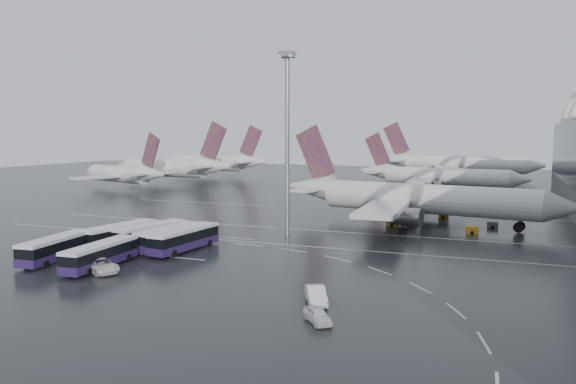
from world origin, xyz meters
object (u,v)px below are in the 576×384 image
(bus_row_near_c, at_px, (169,236))
(gse_cart_belly_e, at_px, (444,216))
(van_curve_c, at_px, (316,295))
(gse_cart_belly_b, at_px, (493,225))
(bus_row_near_d, at_px, (184,238))
(bus_row_near_b, at_px, (151,233))
(airliner_main, at_px, (413,199))
(jet_remote_far, at_px, (215,163))
(jet_remote_mid, at_px, (173,168))
(van_curve_b, at_px, (318,315))
(bus_row_near_a, at_px, (120,234))
(floodlight_mast, at_px, (287,121))
(airliner_gate_b, at_px, (437,177))
(jet_remote_west, at_px, (123,175))
(gse_cart_belly_c, at_px, (393,223))
(bus_row_far_a, at_px, (57,247))
(van_curve_a, at_px, (100,265))
(gse_cart_belly_a, at_px, (472,230))
(airliner_gate_c, at_px, (455,165))
(bus_row_far_c, at_px, (101,254))

(bus_row_near_c, xyz_separation_m, gse_cart_belly_e, (35.89, 45.18, -1.23))
(van_curve_c, xyz_separation_m, gse_cart_belly_b, (15.87, 55.65, -0.34))
(bus_row_near_d, bearing_deg, bus_row_near_b, 79.05)
(airliner_main, xyz_separation_m, jet_remote_far, (-91.87, 90.49, 0.52))
(jet_remote_mid, distance_m, van_curve_b, 147.40)
(bus_row_near_a, distance_m, bus_row_near_c, 8.13)
(airliner_main, xyz_separation_m, bus_row_near_a, (-38.92, -37.74, -2.95))
(bus_row_near_c, bearing_deg, floodlight_mast, -31.17)
(airliner_gate_b, relative_size, jet_remote_west, 1.27)
(bus_row_near_b, relative_size, gse_cart_belly_c, 5.90)
(bus_row_far_a, bearing_deg, airliner_main, -46.13)
(bus_row_near_b, bearing_deg, gse_cart_belly_e, -30.69)
(van_curve_a, distance_m, gse_cart_belly_e, 70.81)
(gse_cart_belly_a, bearing_deg, airliner_gate_c, 96.03)
(airliner_gate_c, xyz_separation_m, bus_row_near_c, (-29.53, -150.10, -3.70))
(jet_remote_west, relative_size, gse_cart_belly_a, 18.63)
(van_curve_b, height_order, van_curve_c, van_curve_c)
(bus_row_far_c, relative_size, van_curve_b, 3.14)
(van_curve_a, xyz_separation_m, floodlight_mast, (12.38, 32.81, 18.45))
(jet_remote_far, bearing_deg, bus_row_far_c, 116.73)
(bus_row_far_a, bearing_deg, gse_cart_belly_a, -57.52)
(van_curve_b, height_order, gse_cart_belly_c, van_curve_b)
(jet_remote_far, relative_size, bus_row_near_b, 3.54)
(jet_remote_far, bearing_deg, floodlight_mast, 127.56)
(bus_row_near_d, distance_m, gse_cart_belly_e, 56.52)
(jet_remote_far, height_order, floodlight_mast, floodlight_mast)
(bus_row_near_d, bearing_deg, van_curve_c, -118.16)
(bus_row_near_d, bearing_deg, gse_cart_belly_e, -29.76)
(van_curve_c, xyz_separation_m, floodlight_mast, (-16.81, 35.21, 18.46))
(airliner_main, distance_m, airliner_gate_c, 113.69)
(jet_remote_far, bearing_deg, gse_cart_belly_b, 143.63)
(bus_row_near_d, relative_size, bus_row_far_c, 1.06)
(airliner_gate_c, distance_m, jet_remote_mid, 105.34)
(van_curve_b, bearing_deg, gse_cart_belly_a, 39.26)
(van_curve_b, bearing_deg, bus_row_far_c, 123.45)
(airliner_main, relative_size, gse_cart_belly_e, 29.14)
(van_curve_b, bearing_deg, van_curve_c, 70.18)
(bus_row_far_a, xyz_separation_m, gse_cart_belly_e, (45.51, 57.83, -1.28))
(bus_row_near_a, bearing_deg, airliner_gate_b, -11.38)
(jet_remote_far, relative_size, van_curve_b, 11.36)
(airliner_gate_c, height_order, van_curve_c, airliner_gate_c)
(bus_row_near_d, xyz_separation_m, gse_cart_belly_a, (39.01, 30.41, -1.26))
(bus_row_near_b, bearing_deg, airliner_gate_b, -6.75)
(jet_remote_mid, bearing_deg, airliner_gate_c, -140.68)
(bus_row_far_c, relative_size, gse_cart_belly_c, 5.78)
(van_curve_c, height_order, gse_cart_belly_e, van_curve_c)
(bus_row_near_a, relative_size, bus_row_near_b, 1.04)
(jet_remote_west, relative_size, bus_row_near_d, 2.88)
(bus_row_near_a, relative_size, gse_cart_belly_a, 6.47)
(jet_remote_far, height_order, gse_cart_belly_b, jet_remote_far)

